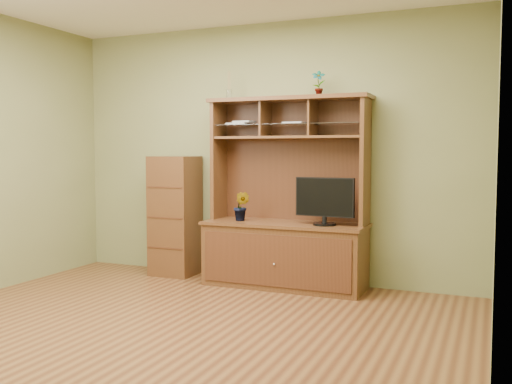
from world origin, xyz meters
The scene contains 8 objects.
room centered at (0.00, 0.00, 1.35)m, with size 4.54×4.04×2.74m.
media_hutch centered at (0.31, 1.73, 0.52)m, with size 1.66×0.61×1.90m.
monitor centered at (0.74, 1.65, 0.89)m, with size 0.58×0.22×0.46m.
orchid_plant centered at (-0.13, 1.65, 0.80)m, with size 0.17×0.13×0.30m, color #22521C.
top_plant centered at (0.62, 1.80, 2.03)m, with size 0.13×0.09×0.25m, color #345F21.
reed_diffuser centered at (-0.35, 1.80, 2.01)m, with size 0.06×0.06×0.29m.
magazines centered at (-0.02, 1.80, 1.65)m, with size 0.84×0.18×0.04m.
side_cabinet centered at (-0.99, 1.77, 0.65)m, with size 0.47×0.43×1.30m.
Camera 1 is at (2.25, -3.62, 1.36)m, focal length 40.00 mm.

